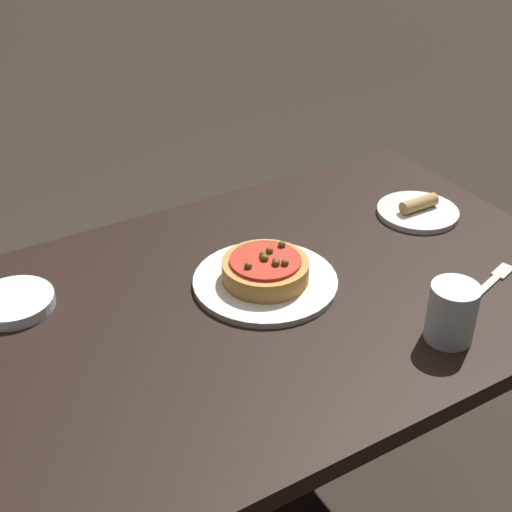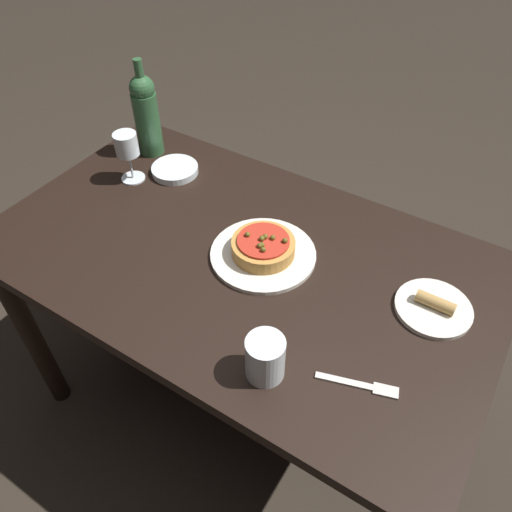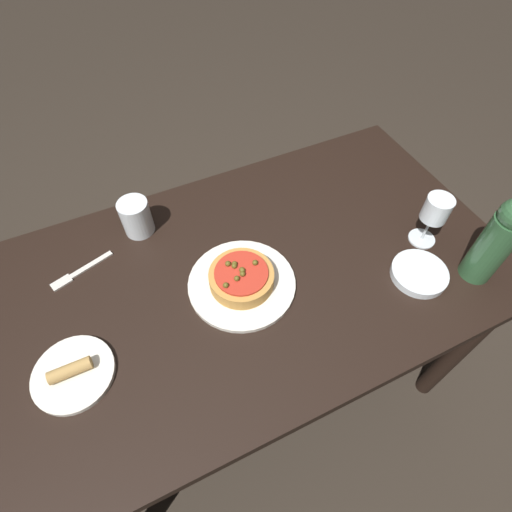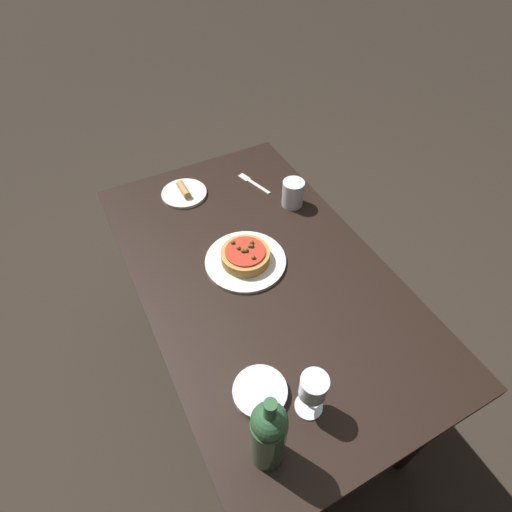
# 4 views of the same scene
# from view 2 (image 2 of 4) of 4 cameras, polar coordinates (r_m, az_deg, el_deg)

# --- Properties ---
(ground_plane) EXTENTS (14.00, 14.00, 0.00)m
(ground_plane) POSITION_cam_2_polar(r_m,az_deg,el_deg) (1.90, -1.39, -16.52)
(ground_plane) COLOR #2D261E
(dining_table) EXTENTS (1.31, 0.77, 0.77)m
(dining_table) POSITION_cam_2_polar(r_m,az_deg,el_deg) (1.36, -1.86, -2.94)
(dining_table) COLOR black
(dining_table) RESTS_ON ground_plane
(dinner_plate) EXTENTS (0.27, 0.27, 0.01)m
(dinner_plate) POSITION_cam_2_polar(r_m,az_deg,el_deg) (1.27, 0.82, 0.21)
(dinner_plate) COLOR silver
(dinner_plate) RESTS_ON dining_table
(pizza) EXTENTS (0.16, 0.16, 0.06)m
(pizza) POSITION_cam_2_polar(r_m,az_deg,el_deg) (1.25, 0.83, 1.11)
(pizza) COLOR #BC843D
(pizza) RESTS_ON dinner_plate
(wine_glass) EXTENTS (0.07, 0.07, 0.15)m
(wine_glass) POSITION_cam_2_polar(r_m,az_deg,el_deg) (1.51, -14.55, 11.94)
(wine_glass) COLOR silver
(wine_glass) RESTS_ON dining_table
(wine_bottle) EXTENTS (0.08, 0.08, 0.30)m
(wine_bottle) POSITION_cam_2_polar(r_m,az_deg,el_deg) (1.62, -12.44, 15.62)
(wine_bottle) COLOR #2D5633
(wine_bottle) RESTS_ON dining_table
(water_cup) EXTENTS (0.08, 0.08, 0.10)m
(water_cup) POSITION_cam_2_polar(r_m,az_deg,el_deg) (1.01, 1.05, -11.57)
(water_cup) COLOR silver
(water_cup) RESTS_ON dining_table
(side_bowl) EXTENTS (0.14, 0.14, 0.02)m
(side_bowl) POSITION_cam_2_polar(r_m,az_deg,el_deg) (1.57, -9.25, 9.72)
(side_bowl) COLOR silver
(side_bowl) RESTS_ON dining_table
(fork) EXTENTS (0.17, 0.07, 0.00)m
(fork) POSITION_cam_2_polar(r_m,az_deg,el_deg) (1.06, 12.05, -14.27)
(fork) COLOR beige
(fork) RESTS_ON dining_table
(side_plate) EXTENTS (0.18, 0.18, 0.04)m
(side_plate) POSITION_cam_2_polar(r_m,az_deg,el_deg) (1.22, 19.64, -5.54)
(side_plate) COLOR silver
(side_plate) RESTS_ON dining_table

